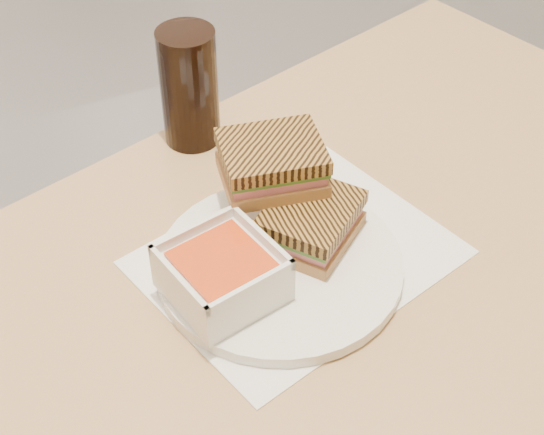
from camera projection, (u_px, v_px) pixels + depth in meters
main_table at (326, 328)px, 1.04m from camera, size 1.24×0.78×0.75m
tray_liner at (297, 257)px, 0.98m from camera, size 0.36×0.28×0.00m
plate at (280, 265)px, 0.95m from camera, size 0.29×0.29×0.02m
soup_bowl at (222, 275)px, 0.90m from camera, size 0.12×0.12×0.06m
panini_lower at (311, 222)px, 0.96m from camera, size 0.14×0.13×0.05m
panini_upper at (272, 163)px, 0.96m from camera, size 0.15×0.14×0.05m
cola_glass at (189, 87)px, 1.09m from camera, size 0.08×0.08×0.17m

